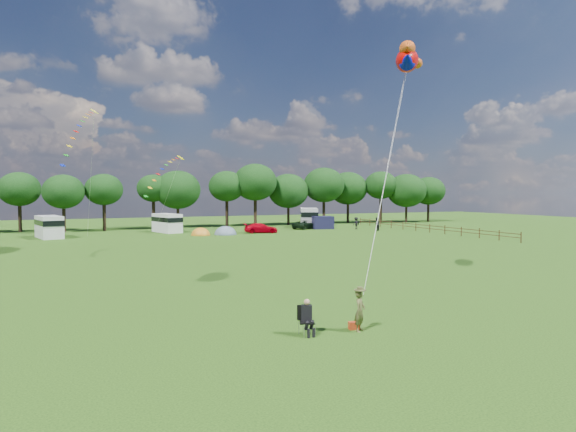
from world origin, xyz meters
name	(u,v)px	position (x,y,z in m)	size (l,w,h in m)	color
ground_plane	(353,305)	(0.00, 0.00, 0.00)	(180.00, 180.00, 0.00)	black
tree_line	(201,187)	(5.30, 54.99, 6.35)	(102.98, 10.98, 10.27)	black
fence	(423,227)	(32.00, 34.50, 0.70)	(0.12, 33.12, 1.20)	#472D19
car_c	(261,228)	(10.37, 41.61, 0.66)	(1.85, 4.41, 1.32)	#BB0011
car_d	(306,225)	(19.24, 45.84, 0.65)	(2.16, 4.78, 1.30)	black
campervan_b	(49,226)	(-15.75, 44.78, 1.44)	(3.60, 5.89, 2.69)	silver
campervan_c	(167,222)	(-1.25, 47.63, 1.39)	(3.63, 5.69, 2.59)	silver
campervan_d	(309,217)	(21.18, 48.92, 1.63)	(4.88, 6.73, 3.03)	#B8B8BA
tent_orange	(201,235)	(1.97, 41.20, 0.02)	(2.50, 2.74, 1.96)	orange
tent_greyblue	(225,234)	(5.24, 41.07, 0.02)	(2.96, 3.25, 2.21)	slate
awning_navy	(322,223)	(21.57, 45.01, 0.96)	(3.07, 2.49, 1.92)	#171534
kite_flyer	(360,311)	(-2.02, -3.90, 0.81)	(0.59, 0.39, 1.63)	#4E4F28
camp_chair	(306,313)	(-4.15, -3.47, 0.84)	(0.74, 0.76, 1.40)	#99999E
kite_bag	(354,326)	(-2.08, -3.56, 0.15)	(0.42, 0.28, 0.30)	red
fish_kite	(407,59)	(5.71, 3.56, 13.33)	(3.25, 3.85, 2.15)	#D40500
streamer_kite_a	(82,127)	(-11.91, 27.91, 11.45)	(3.37, 5.71, 5.80)	yellow
streamer_kite_b	(167,168)	(-5.08, 23.18, 7.63)	(4.27, 4.76, 3.82)	#EBE400
walker_a	(377,224)	(27.13, 38.66, 0.97)	(0.94, 0.58, 1.94)	black
walker_b	(356,223)	(25.80, 42.18, 0.92)	(1.19, 0.55, 1.84)	black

